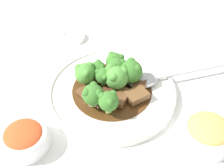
% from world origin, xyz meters
% --- Properties ---
extents(ground_plane, '(4.00, 4.00, 0.00)m').
position_xyz_m(ground_plane, '(0.00, 0.00, 0.00)').
color(ground_plane, white).
extents(main_plate, '(0.28, 0.28, 0.02)m').
position_xyz_m(main_plate, '(0.00, 0.00, 0.01)').
color(main_plate, white).
rests_on(main_plate, ground_plane).
extents(beef_strip_0, '(0.06, 0.08, 0.01)m').
position_xyz_m(beef_strip_0, '(0.02, -0.02, 0.02)').
color(beef_strip_0, '#56331E').
rests_on(beef_strip_0, main_plate).
extents(beef_strip_1, '(0.06, 0.05, 0.01)m').
position_xyz_m(beef_strip_1, '(0.02, 0.06, 0.03)').
color(beef_strip_1, '#56331E').
rests_on(beef_strip_1, main_plate).
extents(beef_strip_2, '(0.05, 0.05, 0.01)m').
position_xyz_m(beef_strip_2, '(0.04, 0.01, 0.03)').
color(beef_strip_2, brown).
rests_on(beef_strip_2, main_plate).
extents(beef_strip_3, '(0.05, 0.05, 0.01)m').
position_xyz_m(beef_strip_3, '(-0.01, -0.05, 0.02)').
color(beef_strip_3, brown).
rests_on(beef_strip_3, main_plate).
extents(beef_strip_4, '(0.05, 0.05, 0.02)m').
position_xyz_m(beef_strip_4, '(0.04, 0.04, 0.03)').
color(beef_strip_4, brown).
rests_on(beef_strip_4, main_plate).
extents(broccoli_floret_0, '(0.04, 0.04, 0.05)m').
position_xyz_m(broccoli_floret_0, '(0.06, -0.02, 0.05)').
color(broccoli_floret_0, '#8EB756').
rests_on(broccoli_floret_0, main_plate).
extents(broccoli_floret_1, '(0.04, 0.04, 0.04)m').
position_xyz_m(broccoli_floret_1, '(-0.05, -0.02, 0.04)').
color(broccoli_floret_1, '#7FA84C').
rests_on(broccoli_floret_1, main_plate).
extents(broccoli_floret_2, '(0.04, 0.04, 0.06)m').
position_xyz_m(broccoli_floret_2, '(-0.03, 0.02, 0.05)').
color(broccoli_floret_2, '#7FA84C').
rests_on(broccoli_floret_2, main_plate).
extents(broccoli_floret_3, '(0.04, 0.04, 0.05)m').
position_xyz_m(broccoli_floret_3, '(-0.02, -0.01, 0.05)').
color(broccoli_floret_3, '#8EB756').
rests_on(broccoli_floret_3, main_plate).
extents(broccoli_floret_4, '(0.05, 0.05, 0.06)m').
position_xyz_m(broccoli_floret_4, '(-0.01, 0.05, 0.05)').
color(broccoli_floret_4, '#7FA84C').
rests_on(broccoli_floret_4, main_plate).
extents(broccoli_floret_5, '(0.05, 0.05, 0.06)m').
position_xyz_m(broccoli_floret_5, '(-0.00, 0.01, 0.05)').
color(broccoli_floret_5, '#8EB756').
rests_on(broccoli_floret_5, main_plate).
extents(broccoli_floret_6, '(0.05, 0.05, 0.05)m').
position_xyz_m(broccoli_floret_6, '(-0.04, -0.05, 0.05)').
color(broccoli_floret_6, '#8EB756').
rests_on(broccoli_floret_6, main_plate).
extents(broccoli_floret_7, '(0.05, 0.05, 0.05)m').
position_xyz_m(broccoli_floret_7, '(0.03, -0.05, 0.05)').
color(broccoli_floret_7, '#7FA84C').
rests_on(broccoli_floret_7, main_plate).
extents(broccoli_floret_8, '(0.04, 0.04, 0.04)m').
position_xyz_m(broccoli_floret_8, '(-0.06, 0.02, 0.04)').
color(broccoli_floret_8, '#7FA84C').
rests_on(broccoli_floret_8, main_plate).
extents(serving_spoon, '(0.05, 0.25, 0.01)m').
position_xyz_m(serving_spoon, '(0.00, 0.09, 0.03)').
color(serving_spoon, '#B7B7BC').
rests_on(serving_spoon, main_plate).
extents(side_bowl_kimchi, '(0.09, 0.09, 0.05)m').
position_xyz_m(side_bowl_kimchi, '(0.08, -0.20, 0.02)').
color(side_bowl_kimchi, white).
rests_on(side_bowl_kimchi, ground_plane).
extents(side_bowl_appetizer, '(0.10, 0.10, 0.05)m').
position_xyz_m(side_bowl_appetizer, '(0.17, 0.14, 0.03)').
color(side_bowl_appetizer, white).
rests_on(side_bowl_appetizer, ground_plane).
extents(sauce_dish, '(0.06, 0.06, 0.01)m').
position_xyz_m(sauce_dish, '(-0.23, -0.04, 0.01)').
color(sauce_dish, white).
rests_on(sauce_dish, ground_plane).
extents(paper_napkin, '(0.11, 0.11, 0.01)m').
position_xyz_m(paper_napkin, '(-0.19, 0.08, 0.00)').
color(paper_napkin, silver).
rests_on(paper_napkin, ground_plane).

